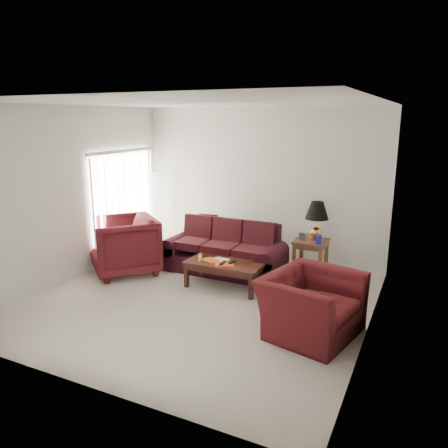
# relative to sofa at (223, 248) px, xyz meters

# --- Properties ---
(floor) EXTENTS (5.00, 5.00, 0.00)m
(floor) POSITION_rel_sofa_xyz_m (0.25, -1.33, -0.46)
(floor) COLOR beige
(floor) RESTS_ON ground
(blinds) EXTENTS (0.10, 2.00, 2.16)m
(blinds) POSITION_rel_sofa_xyz_m (-2.17, -0.03, 0.62)
(blinds) COLOR silver
(blinds) RESTS_ON ground
(sofa) EXTENTS (2.31, 1.14, 0.91)m
(sofa) POSITION_rel_sofa_xyz_m (0.00, 0.00, 0.00)
(sofa) COLOR black
(sofa) RESTS_ON ground
(throw_pillow) EXTENTS (0.39, 0.22, 0.39)m
(throw_pillow) POSITION_rel_sofa_xyz_m (-0.70, 0.74, 0.24)
(throw_pillow) COLOR black
(throw_pillow) RESTS_ON sofa
(end_table) EXTENTS (0.60, 0.60, 0.63)m
(end_table) POSITION_rel_sofa_xyz_m (1.47, 0.64, -0.14)
(end_table) COLOR #472518
(end_table) RESTS_ON ground
(table_lamp) EXTENTS (0.55, 0.55, 0.71)m
(table_lamp) POSITION_rel_sofa_xyz_m (1.53, 0.70, 0.53)
(table_lamp) COLOR #C9833E
(table_lamp) RESTS_ON end_table
(clock) EXTENTS (0.16, 0.11, 0.15)m
(clock) POSITION_rel_sofa_xyz_m (1.33, 0.54, 0.25)
(clock) COLOR #B1B0B5
(clock) RESTS_ON end_table
(blue_canister) EXTENTS (0.12, 0.12, 0.16)m
(blue_canister) POSITION_rel_sofa_xyz_m (1.65, 0.43, 0.26)
(blue_canister) COLOR #1A1690
(blue_canister) RESTS_ON end_table
(picture_frame) EXTENTS (0.14, 0.17, 0.05)m
(picture_frame) POSITION_rel_sofa_xyz_m (1.35, 0.86, 0.25)
(picture_frame) COLOR silver
(picture_frame) RESTS_ON end_table
(floor_lamp) EXTENTS (0.36, 0.36, 1.68)m
(floor_lamp) POSITION_rel_sofa_xyz_m (-1.98, 0.66, 0.38)
(floor_lamp) COLOR white
(floor_lamp) RESTS_ON ground
(armchair_left) EXTENTS (1.60, 1.60, 1.05)m
(armchair_left) POSITION_rel_sofa_xyz_m (-1.63, -0.81, 0.07)
(armchair_left) COLOR #451015
(armchair_left) RESTS_ON ground
(armchair_right) EXTENTS (1.34, 1.45, 0.81)m
(armchair_right) POSITION_rel_sofa_xyz_m (2.07, -1.63, -0.05)
(armchair_right) COLOR #450F12
(armchair_right) RESTS_ON ground
(coffee_table) EXTENTS (1.31, 0.69, 0.45)m
(coffee_table) POSITION_rel_sofa_xyz_m (0.35, -0.67, -0.23)
(coffee_table) COLOR black
(coffee_table) RESTS_ON ground
(magazine_red) EXTENTS (0.32, 0.27, 0.02)m
(magazine_red) POSITION_rel_sofa_xyz_m (0.11, -0.71, -0.00)
(magazine_red) COLOR #B13A11
(magazine_red) RESTS_ON coffee_table
(magazine_white) EXTENTS (0.29, 0.24, 0.01)m
(magazine_white) POSITION_rel_sofa_xyz_m (0.24, -0.60, -0.00)
(magazine_white) COLOR silver
(magazine_white) RESTS_ON coffee_table
(magazine_orange) EXTENTS (0.37, 0.34, 0.02)m
(magazine_orange) POSITION_rel_sofa_xyz_m (0.40, -0.79, 0.00)
(magazine_orange) COLOR #E34B1A
(magazine_orange) RESTS_ON coffee_table
(remote_a) EXTENTS (0.07, 0.19, 0.02)m
(remote_a) POSITION_rel_sofa_xyz_m (0.38, -0.80, 0.02)
(remote_a) COLOR black
(remote_a) RESTS_ON coffee_table
(remote_b) EXTENTS (0.07, 0.18, 0.02)m
(remote_b) POSITION_rel_sofa_xyz_m (0.50, -0.69, 0.02)
(remote_b) COLOR black
(remote_b) RESTS_ON coffee_table
(yellow_glass) EXTENTS (0.08, 0.08, 0.12)m
(yellow_glass) POSITION_rel_sofa_xyz_m (-0.04, -0.80, 0.05)
(yellow_glass) COLOR yellow
(yellow_glass) RESTS_ON coffee_table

